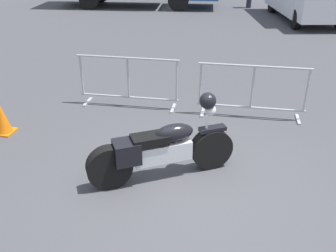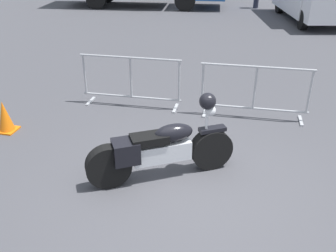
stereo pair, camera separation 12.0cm
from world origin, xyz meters
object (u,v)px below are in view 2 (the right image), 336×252
Objects in this scene: motorcycle at (162,148)px; crowd_barrier_far at (255,92)px; traffic_cone at (5,117)px; crowd_barrier_near at (131,81)px.

motorcycle is 2.68m from crowd_barrier_far.
crowd_barrier_far is 4.70m from traffic_cone.
crowd_barrier_far is (2.51, 0.00, 0.00)m from crowd_barrier_near.
traffic_cone is at bearing 135.96° from motorcycle.
crowd_barrier_near is 2.51m from crowd_barrier_far.
crowd_barrier_near is at bearing 180.00° from crowd_barrier_far.
motorcycle reaches higher than crowd_barrier_near.
crowd_barrier_near is 2.51m from traffic_cone.
motorcycle is 3.24m from traffic_cone.
traffic_cone is (-3.15, 0.75, -0.19)m from motorcycle.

